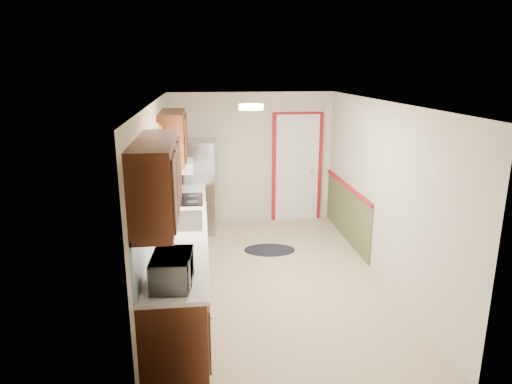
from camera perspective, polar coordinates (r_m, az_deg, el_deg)
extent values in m
cube|color=tan|center=(6.45, 1.94, -10.61)|extent=(3.20, 5.20, 0.12)
cube|color=white|center=(5.82, 2.15, 11.15)|extent=(3.20, 5.20, 0.12)
cube|color=beige|center=(8.44, -0.56, 4.24)|extent=(3.20, 0.10, 2.40)
cube|color=beige|center=(3.73, 8.01, -10.60)|extent=(3.20, 0.10, 2.40)
cube|color=beige|center=(5.99, -12.29, -0.75)|extent=(0.10, 5.20, 2.40)
cube|color=beige|center=(6.43, 15.38, 0.14)|extent=(0.10, 5.20, 2.40)
cube|color=#37180C|center=(5.94, -9.22, -8.43)|extent=(0.60, 4.00, 0.90)
cube|color=silver|center=(5.77, -9.27, -4.15)|extent=(0.63, 4.00, 0.04)
cube|color=#5FA5E8|center=(5.70, -12.44, -1.43)|extent=(0.02, 4.00, 0.55)
cube|color=#37180C|center=(4.28, -12.31, 1.49)|extent=(0.35, 1.40, 0.75)
cube|color=#37180C|center=(6.92, -10.32, 6.79)|extent=(0.35, 1.20, 0.75)
cube|color=white|center=(5.69, -12.55, 2.77)|extent=(0.02, 1.00, 0.90)
cube|color=#B94F22|center=(5.63, -12.30, 6.26)|extent=(0.05, 1.12, 0.24)
cube|color=#B7B7BC|center=(5.85, -9.30, -3.59)|extent=(0.52, 0.82, 0.02)
cube|color=white|center=(7.05, -9.72, 3.25)|extent=(0.45, 0.60, 0.15)
cube|color=maroon|center=(8.59, 5.12, 3.00)|extent=(0.94, 0.05, 2.08)
cube|color=white|center=(8.56, 5.16, 2.97)|extent=(0.80, 0.04, 2.00)
cube|color=#4A522E|center=(7.84, 11.27, -2.59)|extent=(0.02, 2.30, 0.90)
cube|color=maroon|center=(7.71, 11.36, 0.73)|extent=(0.04, 2.30, 0.06)
cylinder|color=#FFD88C|center=(5.59, -0.62, 10.58)|extent=(0.30, 0.30, 0.06)
imported|color=white|center=(4.16, -10.45, -9.17)|extent=(0.32, 0.53, 0.35)
cube|color=#B7B7BC|center=(8.04, -7.44, 0.70)|extent=(0.75, 0.71, 1.62)
cylinder|color=black|center=(7.73, -9.11, -0.59)|extent=(0.02, 0.02, 1.14)
ellipsoid|color=black|center=(7.34, 1.70, -7.25)|extent=(0.87, 0.61, 0.01)
cube|color=black|center=(6.76, -8.99, -0.95)|extent=(0.55, 0.66, 0.02)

